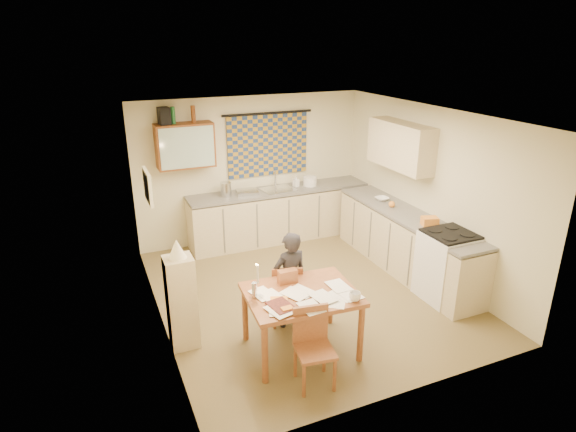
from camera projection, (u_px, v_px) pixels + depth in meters
name	position (u px, v px, depth m)	size (l,w,h in m)	color
floor	(306.00, 293.00, 6.84)	(4.00, 4.50, 0.02)	brown
ceiling	(309.00, 114.00, 5.95)	(4.00, 4.50, 0.02)	white
wall_back	(251.00, 169.00, 8.34)	(4.00, 0.02, 2.50)	beige
wall_front	(412.00, 286.00, 4.46)	(4.00, 0.02, 2.50)	beige
wall_left	(153.00, 233.00, 5.65)	(0.02, 4.50, 2.50)	beige
wall_right	(429.00, 191.00, 7.14)	(0.02, 4.50, 2.50)	beige
window_blind	(268.00, 145.00, 8.28)	(1.45, 0.03, 1.05)	navy
curtain_rod	(268.00, 113.00, 8.06)	(0.04, 0.04, 1.60)	black
wall_cabinet	(185.00, 145.00, 7.56)	(0.90, 0.34, 0.70)	#5E2D10
wall_cabinet_glass	(187.00, 148.00, 7.42)	(0.84, 0.02, 0.64)	#99B2A5
upper_cabinet_right	(400.00, 145.00, 7.34)	(0.34, 1.30, 0.70)	tan
framed_print	(148.00, 187.00, 5.85)	(0.04, 0.50, 0.40)	white
print_canvas	(150.00, 186.00, 5.86)	(0.01, 0.42, 0.32)	beige
counter_back	(282.00, 214.00, 8.52)	(3.30, 0.62, 0.92)	tan
counter_right	(405.00, 243.00, 7.36)	(0.62, 2.95, 0.92)	tan
stove	(447.00, 266.00, 6.55)	(0.63, 0.63, 0.97)	white
sink	(278.00, 192.00, 8.34)	(0.55, 0.45, 0.10)	silver
tap	(275.00, 179.00, 8.44)	(0.03, 0.03, 0.28)	silver
dish_rack	(247.00, 192.00, 8.11)	(0.35, 0.30, 0.06)	silver
kettle	(226.00, 189.00, 7.94)	(0.18, 0.18, 0.24)	silver
mixing_bowl	(310.00, 181.00, 8.53)	(0.24, 0.24, 0.16)	white
soap_bottle	(296.00, 181.00, 8.47)	(0.11, 0.11, 0.20)	white
bowl	(382.00, 199.00, 7.78)	(0.23, 0.23, 0.05)	white
orange_bag	(430.00, 221.00, 6.75)	(0.22, 0.16, 0.12)	orange
fruit_orange	(392.00, 204.00, 7.46)	(0.10, 0.10, 0.10)	orange
speaker	(164.00, 116.00, 7.29)	(0.16, 0.20, 0.26)	black
bottle_green	(173.00, 115.00, 7.34)	(0.07, 0.07, 0.26)	#195926
bottle_brown	(193.00, 114.00, 7.46)	(0.07, 0.07, 0.26)	#5E2D10
dining_table	(301.00, 321.00, 5.47)	(1.28, 1.01, 0.75)	brown
chair_far	(286.00, 304.00, 6.06)	(0.47, 0.47, 0.83)	brown
chair_near	(314.00, 362.00, 4.98)	(0.43, 0.43, 0.84)	brown
person	(290.00, 280.00, 5.88)	(0.48, 0.34, 1.25)	black
shelf_stand	(182.00, 302.00, 5.49)	(0.32, 0.30, 1.13)	tan
lampshade	(177.00, 249.00, 5.26)	(0.20, 0.20, 0.22)	white
letter_rack	(288.00, 276.00, 5.52)	(0.22, 0.10, 0.16)	brown
mug	(355.00, 297.00, 5.16)	(0.13, 0.13, 0.10)	white
magazine	(272.00, 310.00, 4.98)	(0.27, 0.33, 0.03)	maroon
book	(270.00, 303.00, 5.10)	(0.26, 0.31, 0.02)	orange
orange_box	(287.00, 309.00, 4.97)	(0.12, 0.08, 0.04)	orange
eyeglasses	(324.00, 302.00, 5.13)	(0.13, 0.04, 0.02)	black
candle_holder	(255.00, 290.00, 5.21)	(0.06, 0.06, 0.18)	silver
candle	(258.00, 274.00, 5.13)	(0.02, 0.02, 0.22)	white
candle_flame	(256.00, 265.00, 5.06)	(0.02, 0.02, 0.02)	#FFCC66
papers	(306.00, 298.00, 5.20)	(1.13, 0.80, 0.02)	white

